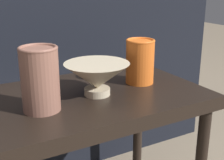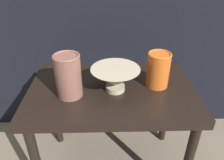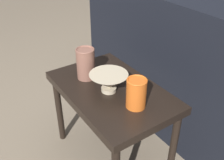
% 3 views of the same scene
% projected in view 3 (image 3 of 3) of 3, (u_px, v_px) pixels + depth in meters
% --- Properties ---
extents(ground_plane, '(8.00, 8.00, 0.00)m').
position_uv_depth(ground_plane, '(111.00, 155.00, 1.52)').
color(ground_plane, '#7F705B').
extents(table, '(0.65, 0.42, 0.47)m').
position_uv_depth(table, '(111.00, 98.00, 1.31)').
color(table, black).
rests_on(table, ground_plane).
extents(couch_backdrop, '(1.53, 0.50, 0.84)m').
position_uv_depth(couch_backdrop, '(191.00, 65.00, 1.58)').
color(couch_backdrop, black).
rests_on(couch_backdrop, ground_plane).
extents(bowl, '(0.18, 0.18, 0.09)m').
position_uv_depth(bowl, '(109.00, 81.00, 1.23)').
color(bowl, '#C1B293').
rests_on(bowl, table).
extents(vase_textured_left, '(0.09, 0.09, 0.16)m').
position_uv_depth(vase_textured_left, '(86.00, 63.00, 1.32)').
color(vase_textured_left, brown).
rests_on(vase_textured_left, table).
extents(vase_colorful_right, '(0.09, 0.09, 0.14)m').
position_uv_depth(vase_colorful_right, '(136.00, 93.00, 1.12)').
color(vase_colorful_right, orange).
rests_on(vase_colorful_right, table).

